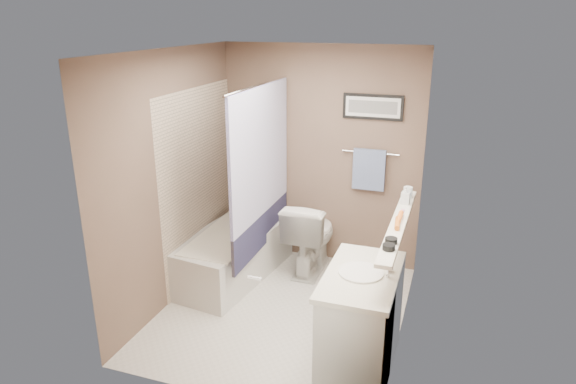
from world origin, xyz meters
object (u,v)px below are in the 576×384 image
(toilet, at_px, (311,235))
(vanity, at_px, (361,324))
(candle_bowl_near, at_px, (389,247))
(hair_brush_front, at_px, (397,223))
(glass_jar, at_px, (408,192))
(soap_bottle, at_px, (406,195))
(bathtub, at_px, (232,254))
(candle_bowl_far, at_px, (391,241))
(hair_brush_back, at_px, (400,217))

(toilet, height_order, vanity, toilet)
(candle_bowl_near, height_order, hair_brush_front, hair_brush_front)
(glass_jar, distance_m, soap_bottle, 0.17)
(toilet, height_order, candle_bowl_near, candle_bowl_near)
(bathtub, distance_m, hair_brush_front, 2.12)
(glass_jar, relative_size, soap_bottle, 0.62)
(hair_brush_front, distance_m, soap_bottle, 0.52)
(hair_brush_front, bearing_deg, candle_bowl_far, -90.00)
(toilet, xyz_separation_m, hair_brush_front, (1.03, -1.14, 0.73))
(vanity, bearing_deg, soap_bottle, 79.59)
(glass_jar, xyz_separation_m, soap_bottle, (0.00, -0.17, 0.03))
(candle_bowl_far, relative_size, glass_jar, 0.90)
(glass_jar, bearing_deg, bathtub, 178.56)
(bathtub, distance_m, toilet, 0.87)
(toilet, bearing_deg, candle_bowl_near, 123.82)
(candle_bowl_far, xyz_separation_m, glass_jar, (0.00, 1.03, 0.03))
(candle_bowl_far, bearing_deg, soap_bottle, 90.00)
(glass_jar, height_order, soap_bottle, soap_bottle)
(bathtub, distance_m, candle_bowl_near, 2.32)
(candle_bowl_near, bearing_deg, hair_brush_back, 90.00)
(toilet, distance_m, hair_brush_back, 1.61)
(candle_bowl_near, distance_m, hair_brush_front, 0.46)
(bathtub, relative_size, glass_jar, 15.00)
(bathtub, relative_size, candle_bowl_far, 16.67)
(toilet, xyz_separation_m, soap_bottle, (1.03, -0.62, 0.79))
(toilet, height_order, candle_bowl_far, candle_bowl_far)
(bathtub, bearing_deg, candle_bowl_far, -23.40)
(toilet, distance_m, soap_bottle, 1.44)
(hair_brush_back, bearing_deg, candle_bowl_far, -90.00)
(toilet, bearing_deg, vanity, 120.57)
(toilet, relative_size, glass_jar, 8.17)
(glass_jar, bearing_deg, soap_bottle, -90.00)
(vanity, distance_m, hair_brush_front, 0.84)
(bathtub, height_order, hair_brush_back, hair_brush_back)
(bathtub, bearing_deg, hair_brush_front, -14.68)
(toilet, height_order, hair_brush_front, hair_brush_front)
(bathtub, distance_m, glass_jar, 2.01)
(bathtub, height_order, hair_brush_front, hair_brush_front)
(bathtub, relative_size, hair_brush_back, 6.82)
(hair_brush_front, xyz_separation_m, soap_bottle, (0.00, 0.52, 0.06))
(glass_jar, bearing_deg, vanity, -100.11)
(vanity, height_order, candle_bowl_near, candle_bowl_near)
(candle_bowl_near, relative_size, soap_bottle, 0.56)
(candle_bowl_near, distance_m, glass_jar, 1.15)
(vanity, height_order, glass_jar, glass_jar)
(bathtub, xyz_separation_m, soap_bottle, (1.79, -0.21, 0.95))
(candle_bowl_far, bearing_deg, toilet, 124.83)
(candle_bowl_far, distance_m, hair_brush_front, 0.34)
(vanity, relative_size, hair_brush_front, 4.09)
(soap_bottle, bearing_deg, hair_brush_front, -90.00)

